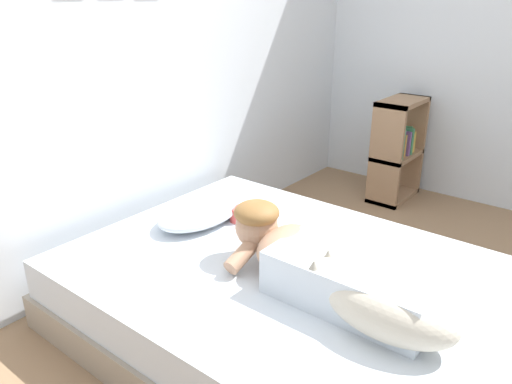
{
  "coord_description": "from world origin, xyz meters",
  "views": [
    {
      "loc": [
        -1.59,
        -0.78,
        1.47
      ],
      "look_at": [
        0.07,
        0.54,
        0.6
      ],
      "focal_mm": 34.87,
      "sensor_mm": 36.0,
      "label": 1
    }
  ],
  "objects": [
    {
      "name": "side_wall_right",
      "position": [
        2.16,
        0.17,
        1.25
      ],
      "size": [
        0.1,
        5.69,
        2.5
      ],
      "primitive_type": "cube",
      "color": "silver",
      "rests_on": "ground"
    },
    {
      "name": "bookshelf",
      "position": [
        1.79,
        0.59,
        0.39
      ],
      "size": [
        0.45,
        0.24,
        0.75
      ],
      "color": "#997251",
      "rests_on": "ground"
    },
    {
      "name": "back_wall",
      "position": [
        -0.0,
        1.4,
        1.25
      ],
      "size": [
        4.22,
        0.12,
        2.5
      ],
      "color": "silver",
      "rests_on": "ground"
    },
    {
      "name": "coffee_cup",
      "position": [
        0.19,
        0.75,
        0.39
      ],
      "size": [
        0.12,
        0.09,
        0.07
      ],
      "color": "#D84C47",
      "rests_on": "bed"
    },
    {
      "name": "bed",
      "position": [
        -0.03,
        0.24,
        0.17
      ],
      "size": [
        1.45,
        2.05,
        0.35
      ],
      "color": "gray",
      "rests_on": "ground"
    },
    {
      "name": "ground_plane",
      "position": [
        0.0,
        0.0,
        0.0
      ],
      "size": [
        12.43,
        12.43,
        0.0
      ],
      "primitive_type": "plane",
      "color": "#8C6B4C"
    },
    {
      "name": "pillow",
      "position": [
        0.06,
        0.9,
        0.41
      ],
      "size": [
        0.52,
        0.32,
        0.11
      ],
      "primitive_type": "ellipsoid",
      "color": "silver",
      "rests_on": "bed"
    },
    {
      "name": "person_lying",
      "position": [
        -0.05,
        0.08,
        0.46
      ],
      "size": [
        0.43,
        0.92,
        0.27
      ],
      "color": "silver",
      "rests_on": "bed"
    },
    {
      "name": "dog",
      "position": [
        -0.19,
        -0.22,
        0.46
      ],
      "size": [
        0.26,
        0.57,
        0.21
      ],
      "color": "beige",
      "rests_on": "bed"
    },
    {
      "name": "cell_phone",
      "position": [
        0.27,
        0.24,
        0.36
      ],
      "size": [
        0.07,
        0.14,
        0.01
      ],
      "primitive_type": "cube",
      "color": "black",
      "rests_on": "bed"
    }
  ]
}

